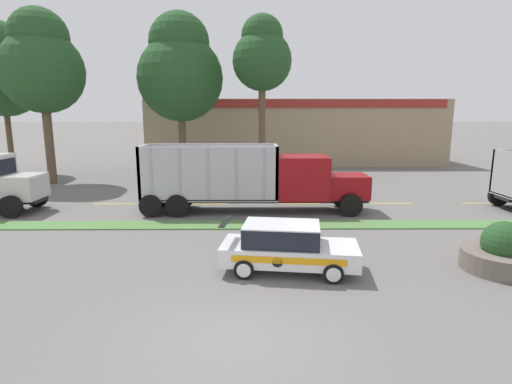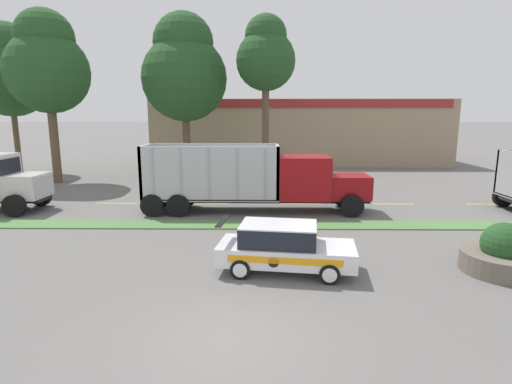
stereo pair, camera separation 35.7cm
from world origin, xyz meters
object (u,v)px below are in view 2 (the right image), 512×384
object	(u,v)px
rally_car	(284,247)
stone_planter	(503,255)
traffic_cone	(321,244)
dump_truck_mid	(274,181)

from	to	relation	value
rally_car	stone_planter	bearing A→B (deg)	-0.08
stone_planter	traffic_cone	distance (m)	5.99
dump_truck_mid	stone_planter	world-z (taller)	dump_truck_mid
rally_car	traffic_cone	distance (m)	2.51
stone_planter	traffic_cone	xyz separation A→B (m)	(-5.66, 1.92, -0.26)
rally_car	stone_planter	size ratio (longest dim) A/B	1.80
rally_car	stone_planter	world-z (taller)	stone_planter
rally_car	dump_truck_mid	bearing A→B (deg)	90.23
rally_car	stone_planter	distance (m)	7.21
dump_truck_mid	rally_car	size ratio (longest dim) A/B	2.55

